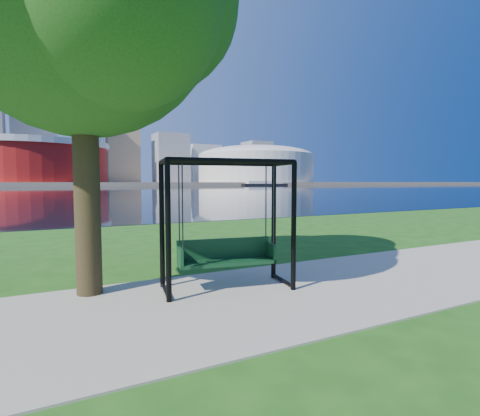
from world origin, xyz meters
TOP-DOWN VIEW (x-y plane):
  - ground at (0.00, 0.00)m, footprint 900.00×900.00m
  - path at (0.00, -0.50)m, footprint 120.00×4.00m
  - river at (0.00, 102.00)m, footprint 900.00×180.00m
  - far_bank at (0.00, 306.00)m, footprint 900.00×228.00m
  - stadium at (-10.00, 235.00)m, footprint 83.00×83.00m
  - arena at (135.00, 235.00)m, footprint 84.00×84.00m
  - skyline at (-4.27, 319.39)m, footprint 392.00×66.00m
  - swing at (-0.39, 0.22)m, footprint 2.59×1.45m
  - barge at (113.85, 187.65)m, footprint 28.61×10.66m

SIDE VIEW (x-z plane):
  - ground at x=0.00m, z-range 0.00..0.00m
  - river at x=0.00m, z-range 0.00..0.02m
  - path at x=0.00m, z-range 0.00..0.03m
  - far_bank at x=0.00m, z-range 0.00..2.00m
  - swing at x=-0.39m, z-range -0.04..2.46m
  - barge at x=113.85m, z-range -0.13..2.66m
  - stadium at x=-10.00m, z-range -1.77..30.23m
  - arena at x=135.00m, z-range 2.59..29.15m
  - skyline at x=-4.27m, z-range -12.36..84.14m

